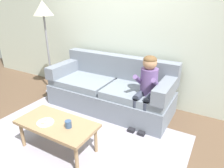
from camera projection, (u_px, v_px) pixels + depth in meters
name	position (u px, v px, depth m)	size (l,w,h in m)	color
ground	(88.00, 131.00, 3.06)	(10.00, 10.00, 0.00)	brown
wall_back	(130.00, 26.00, 3.65)	(8.00, 0.10, 2.80)	beige
area_rug	(77.00, 140.00, 2.86)	(2.89, 1.83, 0.01)	#9993A3
couch	(111.00, 90.00, 3.65)	(2.19, 0.90, 0.91)	slate
coffee_table	(57.00, 126.00, 2.56)	(1.03, 0.51, 0.42)	#937551
person_child	(147.00, 85.00, 3.02)	(0.34, 0.58, 1.10)	#664C84
plate	(45.00, 122.00, 2.53)	(0.21, 0.21, 0.01)	white
donut	(45.00, 121.00, 2.52)	(0.12, 0.12, 0.04)	beige
mug	(68.00, 124.00, 2.43)	(0.08, 0.08, 0.09)	#334C72
floor_lamp	(44.00, 17.00, 3.80)	(0.37, 0.37, 1.83)	slate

